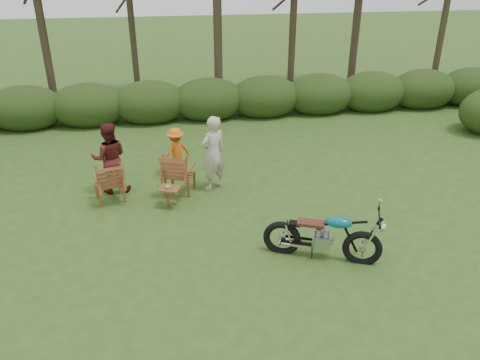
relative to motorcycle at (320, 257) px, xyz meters
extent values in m
plane|color=#2E4818|center=(-1.15, -0.26, 0.00)|extent=(80.00, 80.00, 0.00)
cylinder|color=#34281C|center=(-6.65, 10.84, 3.60)|extent=(0.28, 0.28, 7.20)
cylinder|color=#34281C|center=(-3.65, 11.94, 3.15)|extent=(0.24, 0.24, 6.30)
cylinder|color=#34281C|center=(2.35, 10.84, 3.24)|extent=(0.26, 0.26, 6.48)
cylinder|color=#34281C|center=(7.85, 9.74, 3.42)|extent=(0.24, 0.24, 6.84)
ellipsoid|color=#213714|center=(-7.15, 8.74, 0.63)|extent=(2.52, 1.68, 1.51)
ellipsoid|color=#213714|center=(-5.15, 8.74, 0.63)|extent=(2.52, 1.68, 1.51)
ellipsoid|color=#213714|center=(-3.15, 8.74, 0.63)|extent=(2.52, 1.68, 1.51)
ellipsoid|color=#213714|center=(-1.15, 8.74, 0.63)|extent=(2.52, 1.68, 1.51)
ellipsoid|color=#213714|center=(0.85, 8.74, 0.63)|extent=(2.52, 1.68, 1.51)
ellipsoid|color=#213714|center=(2.85, 8.74, 0.63)|extent=(2.52, 1.68, 1.51)
ellipsoid|color=#213714|center=(4.85, 8.74, 0.63)|extent=(2.52, 1.68, 1.51)
ellipsoid|color=#213714|center=(6.85, 8.74, 0.63)|extent=(2.52, 1.68, 1.51)
ellipsoid|color=#213714|center=(8.85, 8.74, 0.63)|extent=(2.52, 1.68, 1.51)
imported|color=beige|center=(-2.75, 2.43, 0.52)|extent=(0.13, 0.13, 0.09)
imported|color=#C0AF9E|center=(-1.63, 3.22, 0.00)|extent=(0.80, 0.72, 1.83)
imported|color=#4E1916|center=(-4.04, 3.47, 0.00)|extent=(0.88, 0.71, 1.72)
imported|color=orange|center=(-2.48, 4.20, 0.00)|extent=(0.93, 0.78, 1.25)
camera|label=1|loc=(-2.74, -6.97, 5.14)|focal=35.00mm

